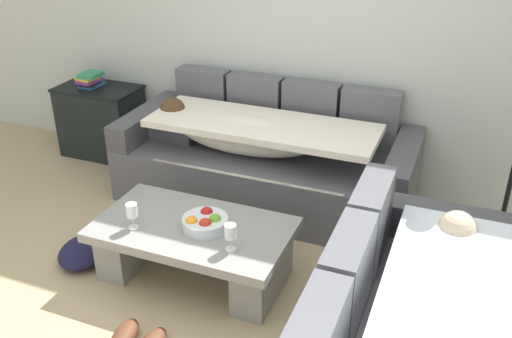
% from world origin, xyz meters
% --- Properties ---
extents(back_wall, '(9.00, 0.10, 2.70)m').
position_xyz_m(back_wall, '(0.00, 2.15, 1.35)').
color(back_wall, beige).
rests_on(back_wall, ground_plane).
extents(couch_along_wall, '(2.24, 0.92, 0.88)m').
position_xyz_m(couch_along_wall, '(-0.26, 1.62, 0.33)').
color(couch_along_wall, '#525359').
rests_on(couch_along_wall, ground_plane).
extents(coffee_table, '(1.20, 0.68, 0.38)m').
position_xyz_m(coffee_table, '(-0.29, 0.52, 0.24)').
color(coffee_table, gray).
rests_on(coffee_table, ground_plane).
extents(fruit_bowl, '(0.28, 0.28, 0.10)m').
position_xyz_m(fruit_bowl, '(-0.20, 0.52, 0.42)').
color(fruit_bowl, silver).
rests_on(fruit_bowl, coffee_table).
extents(wine_glass_near_left, '(0.07, 0.07, 0.17)m').
position_xyz_m(wine_glass_near_left, '(-0.60, 0.36, 0.50)').
color(wine_glass_near_left, silver).
rests_on(wine_glass_near_left, coffee_table).
extents(wine_glass_near_right, '(0.07, 0.07, 0.17)m').
position_xyz_m(wine_glass_near_right, '(0.04, 0.38, 0.50)').
color(wine_glass_near_right, silver).
rests_on(wine_glass_near_right, coffee_table).
extents(side_cabinet, '(0.72, 0.44, 0.64)m').
position_xyz_m(side_cabinet, '(-1.91, 1.85, 0.32)').
color(side_cabinet, black).
rests_on(side_cabinet, ground_plane).
extents(book_stack_on_cabinet, '(0.19, 0.25, 0.12)m').
position_xyz_m(book_stack_on_cabinet, '(-1.98, 1.85, 0.70)').
color(book_stack_on_cabinet, '#2D569E').
rests_on(book_stack_on_cabinet, side_cabinet).
extents(crumpled_garment, '(0.42, 0.47, 0.12)m').
position_xyz_m(crumpled_garment, '(-1.05, 0.40, 0.06)').
color(crumpled_garment, '#191933').
rests_on(crumpled_garment, ground_plane).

